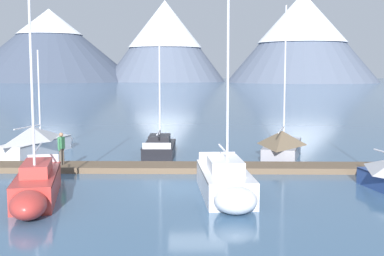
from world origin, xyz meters
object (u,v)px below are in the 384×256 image
object	(u,v)px
sailboat_mid_dock_port	(160,146)
sailboat_mid_dock_starboard	(226,182)
sailboat_nearest_berth	(37,141)
sailboat_far_berth	(283,144)
person_on_dock	(61,147)
sailboat_second_berth	(36,186)

from	to	relation	value
sailboat_mid_dock_port	sailboat_mid_dock_starboard	world-z (taller)	sailboat_mid_dock_starboard
sailboat_nearest_berth	sailboat_far_berth	size ratio (longest dim) A/B	0.80
person_on_dock	sailboat_far_berth	bearing A→B (deg)	18.80
sailboat_nearest_berth	person_on_dock	bearing A→B (deg)	-63.65
sailboat_nearest_berth	sailboat_second_berth	bearing A→B (deg)	-75.69
sailboat_mid_dock_port	sailboat_mid_dock_starboard	distance (m)	11.90
sailboat_mid_dock_port	person_on_dock	world-z (taller)	sailboat_mid_dock_port
sailboat_mid_dock_port	person_on_dock	size ratio (longest dim) A/B	4.05
sailboat_mid_dock_port	sailboat_mid_dock_starboard	xyz separation A→B (m)	(3.02, -11.51, 0.17)
sailboat_nearest_berth	sailboat_mid_dock_port	xyz separation A→B (m)	(7.55, 0.11, -0.38)
person_on_dock	sailboat_mid_dock_port	bearing A→B (deg)	47.57
sailboat_nearest_berth	sailboat_second_berth	size ratio (longest dim) A/B	0.84
sailboat_far_berth	sailboat_nearest_berth	bearing A→B (deg)	175.94
sailboat_nearest_berth	sailboat_mid_dock_port	distance (m)	7.56
sailboat_mid_dock_starboard	person_on_dock	bearing A→B (deg)	142.45
sailboat_nearest_berth	sailboat_far_berth	distance (m)	15.06
sailboat_second_berth	sailboat_mid_dock_starboard	distance (m)	7.56
sailboat_nearest_berth	sailboat_mid_dock_starboard	bearing A→B (deg)	-47.17
sailboat_far_berth	person_on_dock	bearing A→B (deg)	-161.20
sailboat_far_berth	sailboat_second_berth	bearing A→B (deg)	-138.15
sailboat_mid_dock_starboard	sailboat_far_berth	xyz separation A→B (m)	(4.46, 10.33, 0.12)
sailboat_second_berth	sailboat_mid_dock_port	size ratio (longest dim) A/B	1.27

